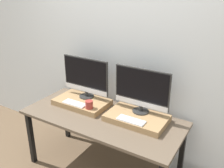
{
  "coord_description": "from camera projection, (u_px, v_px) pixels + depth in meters",
  "views": [
    {
      "loc": [
        1.28,
        -1.54,
        2.03
      ],
      "look_at": [
        0.0,
        0.57,
        1.01
      ],
      "focal_mm": 40.0,
      "sensor_mm": 36.0,
      "label": 1
    }
  ],
  "objects": [
    {
      "name": "wall_back",
      "position": [
        123.0,
        52.0,
        2.75
      ],
      "size": [
        8.0,
        0.04,
        2.6
      ],
      "color": "silver",
      "rests_on": "ground_plane"
    },
    {
      "name": "workbench",
      "position": [
        102.0,
        122.0,
        2.66
      ],
      "size": [
        1.71,
        0.74,
        0.71
      ],
      "color": "brown",
      "rests_on": "ground_plane"
    },
    {
      "name": "wooden_riser_left",
      "position": [
        82.0,
        102.0,
        2.87
      ],
      "size": [
        0.61,
        0.38,
        0.06
      ],
      "color": "#99754C",
      "rests_on": "workbench"
    },
    {
      "name": "monitor_left",
      "position": [
        86.0,
        77.0,
        2.83
      ],
      "size": [
        0.59,
        0.17,
        0.47
      ],
      "color": "#282828",
      "rests_on": "wooden_riser_left"
    },
    {
      "name": "keyboard_left",
      "position": [
        75.0,
        103.0,
        2.76
      ],
      "size": [
        0.28,
        0.11,
        0.01
      ],
      "color": "silver",
      "rests_on": "wooden_riser_left"
    },
    {
      "name": "mug",
      "position": [
        89.0,
        105.0,
        2.65
      ],
      "size": [
        0.08,
        0.08,
        0.09
      ],
      "color": "#9E332D",
      "rests_on": "wooden_riser_left"
    },
    {
      "name": "wooden_riser_right",
      "position": [
        137.0,
        118.0,
        2.54
      ],
      "size": [
        0.61,
        0.38,
        0.06
      ],
      "color": "#99754C",
      "rests_on": "workbench"
    },
    {
      "name": "monitor_right",
      "position": [
        142.0,
        89.0,
        2.5
      ],
      "size": [
        0.59,
        0.17,
        0.47
      ],
      "color": "#282828",
      "rests_on": "wooden_riser_right"
    },
    {
      "name": "keyboard_right",
      "position": [
        131.0,
        120.0,
        2.42
      ],
      "size": [
        0.28,
        0.11,
        0.01
      ],
      "color": "silver",
      "rests_on": "wooden_riser_right"
    }
  ]
}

